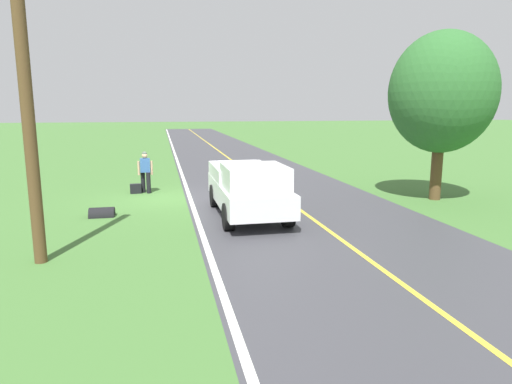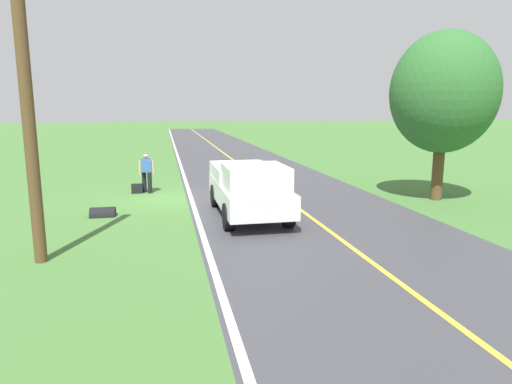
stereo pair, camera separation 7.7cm
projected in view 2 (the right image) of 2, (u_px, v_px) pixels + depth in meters
The scene contains 10 objects.
ground_plane at pixel (169, 198), 17.98m from camera, with size 200.00×200.00×0.00m, color #427033.
road_surface at pixel (279, 194), 18.87m from camera, with size 7.66×120.00×0.00m, color #3D3D42.
lane_edge_line at pixel (191, 197), 18.15m from camera, with size 0.16×117.60×0.00m, color silver.
lane_centre_line at pixel (279, 194), 18.87m from camera, with size 0.14×117.60×0.00m, color gold.
hitchhiker_walking at pixel (146, 170), 18.99m from camera, with size 0.62×0.51×1.75m.
suitcase_carried at pixel (137, 189), 18.95m from camera, with size 0.20×0.46×0.41m, color black.
pickup_truck_passing at pixel (250, 188), 14.67m from camera, with size 2.11×5.41×1.82m.
tree_far_side_near at pixel (444, 93), 16.96m from camera, with size 3.94×3.94×6.37m.
utility_pole_roadside at pixel (27, 99), 9.88m from camera, with size 0.28×0.28×7.46m, color brown.
drainage_culvert at pixel (103, 216), 15.00m from camera, with size 0.60×0.60×0.80m, color black.
Camera 2 is at (0.12, 17.97, 3.54)m, focal length 31.79 mm.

